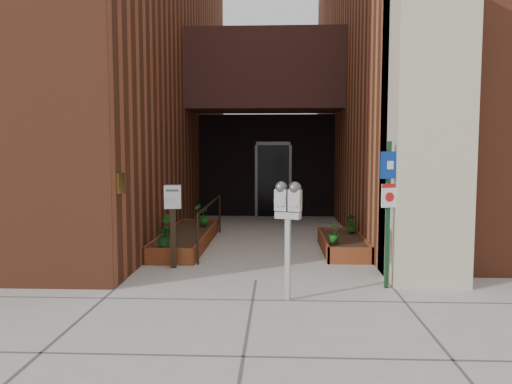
# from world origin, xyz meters

# --- Properties ---
(ground) EXTENTS (80.00, 80.00, 0.00)m
(ground) POSITION_xyz_m (0.00, 0.00, 0.00)
(ground) COLOR #9E9991
(ground) RESTS_ON ground
(architecture) EXTENTS (20.00, 14.60, 10.00)m
(architecture) POSITION_xyz_m (-0.18, 6.89, 4.98)
(architecture) COLOR brown
(architecture) RESTS_ON ground
(planter_left) EXTENTS (0.90, 3.60, 0.30)m
(planter_left) POSITION_xyz_m (-1.55, 2.70, 0.13)
(planter_left) COLOR brown
(planter_left) RESTS_ON ground
(planter_right) EXTENTS (0.80, 2.20, 0.30)m
(planter_right) POSITION_xyz_m (1.60, 2.20, 0.13)
(planter_right) COLOR brown
(planter_right) RESTS_ON ground
(handrail) EXTENTS (0.04, 3.34, 0.90)m
(handrail) POSITION_xyz_m (-1.05, 2.65, 0.75)
(handrail) COLOR black
(handrail) RESTS_ON ground
(parking_meter) EXTENTS (0.37, 0.23, 1.58)m
(parking_meter) POSITION_xyz_m (0.47, -0.97, 1.22)
(parking_meter) COLOR #B5B5B8
(parking_meter) RESTS_ON ground
(sign_post) EXTENTS (0.28, 0.10, 2.11)m
(sign_post) POSITION_xyz_m (1.90, -0.35, 1.30)
(sign_post) COLOR #163D22
(sign_post) RESTS_ON ground
(payment_dropbox) EXTENTS (0.31, 0.25, 1.40)m
(payment_dropbox) POSITION_xyz_m (-1.42, 0.76, 1.01)
(payment_dropbox) COLOR black
(payment_dropbox) RESTS_ON ground
(shrub_left_a) EXTENTS (0.42, 0.42, 0.37)m
(shrub_left_a) POSITION_xyz_m (-1.65, 1.10, 0.49)
(shrub_left_a) COLOR #17501B
(shrub_left_a) RESTS_ON planter_left
(shrub_left_b) EXTENTS (0.31, 0.31, 0.41)m
(shrub_left_b) POSITION_xyz_m (-1.85, 2.15, 0.50)
(shrub_left_b) COLOR #1B5718
(shrub_left_b) RESTS_ON planter_left
(shrub_left_c) EXTENTS (0.30, 0.30, 0.39)m
(shrub_left_c) POSITION_xyz_m (-1.32, 3.51, 0.49)
(shrub_left_c) COLOR #18551B
(shrub_left_c) RESTS_ON planter_left
(shrub_left_d) EXTENTS (0.29, 0.29, 0.39)m
(shrub_left_d) POSITION_xyz_m (-1.58, 4.30, 0.49)
(shrub_left_d) COLOR #1D5A19
(shrub_left_d) RESTS_ON planter_left
(shrub_right_a) EXTENTS (0.22, 0.22, 0.36)m
(shrub_right_a) POSITION_xyz_m (1.35, 1.53, 0.48)
(shrub_right_a) COLOR #185217
(shrub_right_a) RESTS_ON planter_right
(shrub_right_b) EXTENTS (0.20, 0.20, 0.35)m
(shrub_right_b) POSITION_xyz_m (1.85, 2.88, 0.48)
(shrub_right_b) COLOR #195518
(shrub_right_b) RESTS_ON planter_right
(shrub_right_c) EXTENTS (0.38, 0.38, 0.32)m
(shrub_right_c) POSITION_xyz_m (1.85, 2.73, 0.46)
(shrub_right_c) COLOR #1A5E1B
(shrub_right_c) RESTS_ON planter_right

